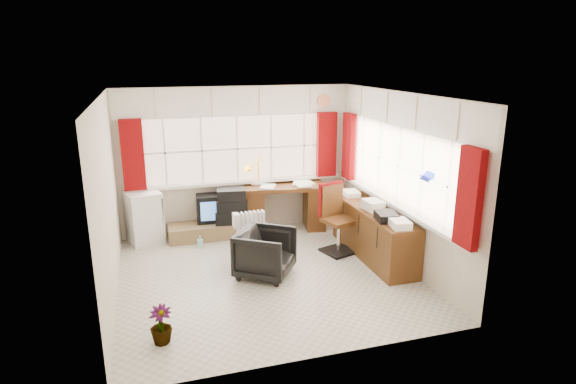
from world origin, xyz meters
name	(u,v)px	position (x,y,z in m)	size (l,w,h in m)	color
ground	(267,275)	(0.00, 0.00, 0.00)	(4.00, 4.00, 0.00)	beige
room_walls	(266,172)	(0.00, 0.00, 1.50)	(4.00, 4.00, 4.00)	beige
window_back	(238,178)	(0.00, 1.94, 0.95)	(3.70, 0.12, 3.60)	beige
window_right	(395,200)	(1.94, 0.00, 0.95)	(0.12, 3.70, 3.60)	beige
curtains	(309,157)	(0.92, 0.93, 1.46)	(3.83, 3.83, 1.15)	#820707
overhead_cabinets	(312,105)	(0.98, 0.98, 2.25)	(3.98, 3.98, 0.48)	white
desk	(284,204)	(0.78, 1.80, 0.45)	(1.49, 0.90, 0.84)	#562B14
desk_lamp	(259,167)	(0.35, 1.92, 1.12)	(0.18, 0.16, 0.46)	yellow
task_chair	(334,215)	(1.25, 0.59, 0.58)	(0.57, 0.59, 1.09)	black
office_chair	(265,253)	(-0.02, 0.02, 0.33)	(0.72, 0.74, 0.67)	black
radiator	(251,236)	(-0.03, 0.89, 0.27)	(0.45, 0.21, 0.66)	white
credenza	(373,232)	(1.73, 0.20, 0.39)	(0.50, 2.00, 0.85)	#562B14
file_tray	(386,217)	(1.66, -0.29, 0.81)	(0.27, 0.35, 0.12)	black
tv_bench	(210,230)	(-0.55, 1.72, 0.12)	(1.40, 0.50, 0.25)	olive
crt_tv	(212,207)	(-0.49, 1.88, 0.49)	(0.56, 0.53, 0.47)	black
hifi_stack	(232,207)	(-0.18, 1.67, 0.53)	(0.60, 0.43, 0.59)	black
mini_fridge	(144,218)	(-1.61, 1.80, 0.43)	(0.63, 0.63, 0.86)	white
spray_bottle_a	(236,229)	(-0.13, 1.62, 0.14)	(0.11, 0.11, 0.27)	white
spray_bottle_b	(200,242)	(-0.77, 1.32, 0.10)	(0.09, 0.09, 0.19)	#95DED9
flower_vase	(161,325)	(-1.49, -1.27, 0.21)	(0.24, 0.24, 0.42)	black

